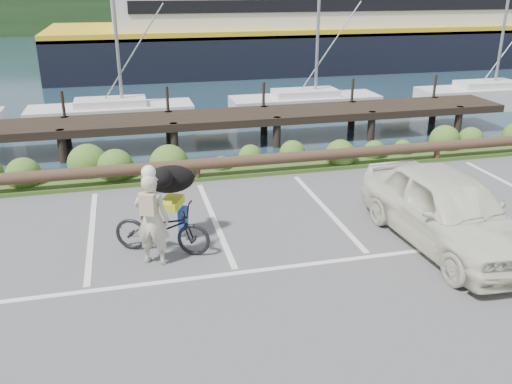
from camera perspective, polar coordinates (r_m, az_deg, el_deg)
ground at (r=10.18m, az=-2.49°, el=-7.46°), size 72.00×72.00×0.00m
harbor_backdrop at (r=87.35m, az=-13.03°, el=17.54°), size 170.00×160.00×30.00m
vegetation_strip at (r=14.97m, az=-6.54°, el=2.26°), size 34.00×1.60×0.10m
log_rail at (r=14.34m, az=-6.16°, el=1.19°), size 32.00×0.30×0.60m
bicycle at (r=10.51m, az=-9.88°, el=-3.78°), size 2.00×1.39×1.00m
cyclist at (r=9.98m, az=-10.89°, el=-2.84°), size 0.76×0.65×1.76m
dog at (r=10.74m, az=-9.03°, el=1.34°), size 0.83×1.08×0.56m
parked_car at (r=11.20m, az=19.45°, el=-1.72°), size 2.00×4.49×1.50m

